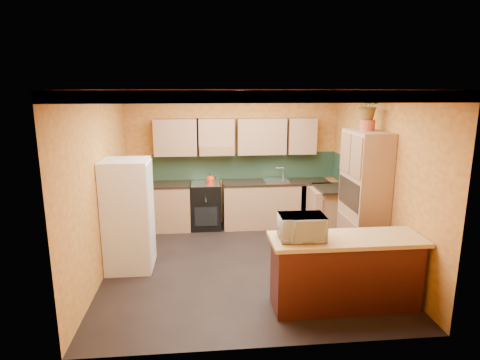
% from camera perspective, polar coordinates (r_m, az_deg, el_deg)
% --- Properties ---
extents(room_shell, '(4.24, 4.24, 2.72)m').
position_cam_1_polar(room_shell, '(6.19, 0.49, 7.08)').
color(room_shell, black).
rests_on(room_shell, ground).
extents(base_cabinets_back, '(3.65, 0.60, 0.88)m').
position_cam_1_polar(base_cabinets_back, '(8.01, -0.40, -3.62)').
color(base_cabinets_back, tan).
rests_on(base_cabinets_back, ground).
extents(countertop_back, '(3.65, 0.62, 0.04)m').
position_cam_1_polar(countertop_back, '(7.89, -0.41, -0.42)').
color(countertop_back, black).
rests_on(countertop_back, base_cabinets_back).
extents(stove, '(0.58, 0.58, 0.91)m').
position_cam_1_polar(stove, '(7.97, -4.89, -3.63)').
color(stove, black).
rests_on(stove, ground).
extents(kettle, '(0.21, 0.21, 0.18)m').
position_cam_1_polar(kettle, '(7.79, -4.23, 0.13)').
color(kettle, red).
rests_on(kettle, stove).
extents(sink, '(0.48, 0.40, 0.03)m').
position_cam_1_polar(sink, '(7.99, 5.14, -0.05)').
color(sink, silver).
rests_on(sink, countertop_back).
extents(base_cabinets_right, '(0.60, 0.80, 0.88)m').
position_cam_1_polar(base_cabinets_right, '(7.78, 12.92, -4.45)').
color(base_cabinets_right, tan).
rests_on(base_cabinets_right, ground).
extents(countertop_right, '(0.62, 0.80, 0.04)m').
position_cam_1_polar(countertop_right, '(7.66, 13.09, -1.16)').
color(countertop_right, black).
rests_on(countertop_right, base_cabinets_right).
extents(fridge, '(0.68, 0.66, 1.70)m').
position_cam_1_polar(fridge, '(6.29, -15.63, -4.86)').
color(fridge, white).
rests_on(fridge, ground).
extents(pantry, '(0.48, 0.90, 2.10)m').
position_cam_1_polar(pantry, '(6.48, 17.16, -2.59)').
color(pantry, tan).
rests_on(pantry, ground).
extents(fern_pot, '(0.22, 0.22, 0.16)m').
position_cam_1_polar(fern_pot, '(6.33, 17.67, 7.44)').
color(fern_pot, '#B0452A').
rests_on(fern_pot, pantry).
extents(fern, '(0.49, 0.46, 0.44)m').
position_cam_1_polar(fern, '(6.31, 17.85, 10.14)').
color(fern, tan).
rests_on(fern, fern_pot).
extents(breakfast_bar, '(1.80, 0.55, 0.88)m').
position_cam_1_polar(breakfast_bar, '(5.33, 14.66, -12.80)').
color(breakfast_bar, '#4C2011').
rests_on(breakfast_bar, ground).
extents(bar_top, '(1.90, 0.65, 0.05)m').
position_cam_1_polar(bar_top, '(5.15, 14.96, -8.13)').
color(bar_top, tan).
rests_on(bar_top, breakfast_bar).
extents(microwave, '(0.55, 0.38, 0.30)m').
position_cam_1_polar(microwave, '(4.93, 8.76, -6.64)').
color(microwave, white).
rests_on(microwave, bar_top).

